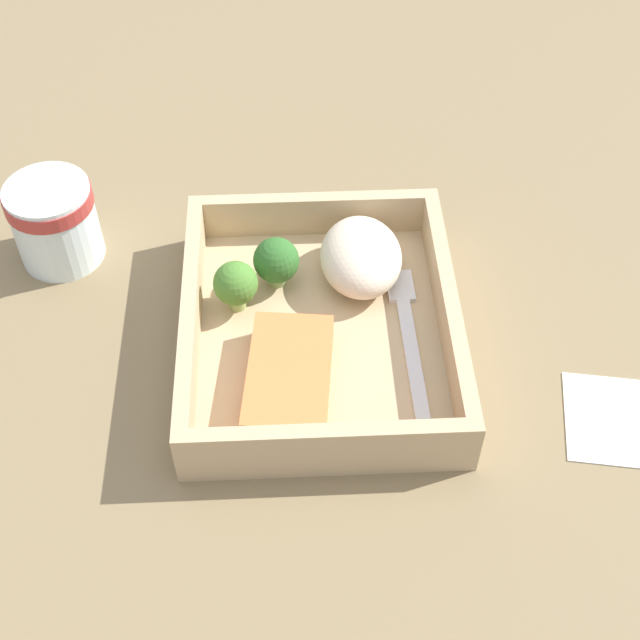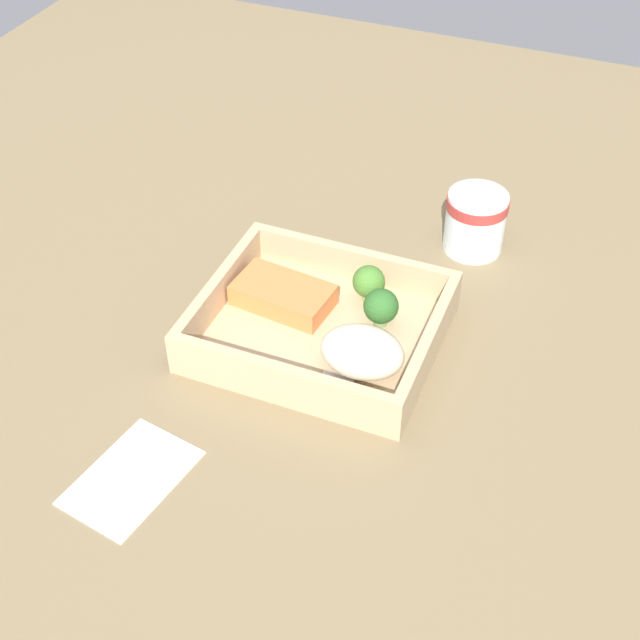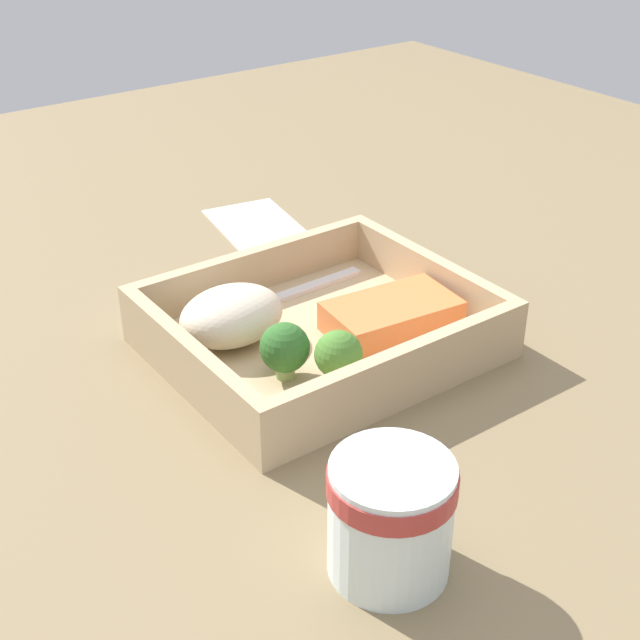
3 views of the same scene
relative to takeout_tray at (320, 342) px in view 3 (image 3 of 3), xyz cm
name	(u,v)px [view 3 (image 3 of 3)]	position (x,y,z in cm)	size (l,w,h in cm)	color
ground_plane	(320,358)	(0.00, 0.00, -1.60)	(160.00, 160.00, 2.00)	olive
takeout_tray	(320,342)	(0.00, 0.00, 0.00)	(25.30, 21.56, 1.20)	tan
tray_rim	(320,315)	(0.00, 0.00, 2.54)	(25.30, 21.56, 3.87)	tan
salmon_fillet	(392,316)	(-5.46, 2.59, 1.87)	(10.75, 6.14, 2.54)	orange
mashed_potatoes	(232,316)	(6.14, -3.69, 2.87)	(8.82, 6.82, 4.54)	beige
broccoli_floret_1	(285,349)	(5.72, 3.35, 3.12)	(3.85, 3.85, 4.55)	#7F9E5D
broccoli_floret_2	(338,356)	(3.13, 6.65, 3.23)	(3.64, 3.64, 4.57)	#8AA45C
fork	(278,298)	(-0.54, -7.06, 0.82)	(15.83, 2.27, 0.44)	silver
paper_cup	(391,513)	(11.17, 22.26, 3.63)	(7.43, 7.43, 7.58)	white
receipt_slip	(257,224)	(-9.20, -24.30, -0.48)	(8.19, 12.21, 0.24)	white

